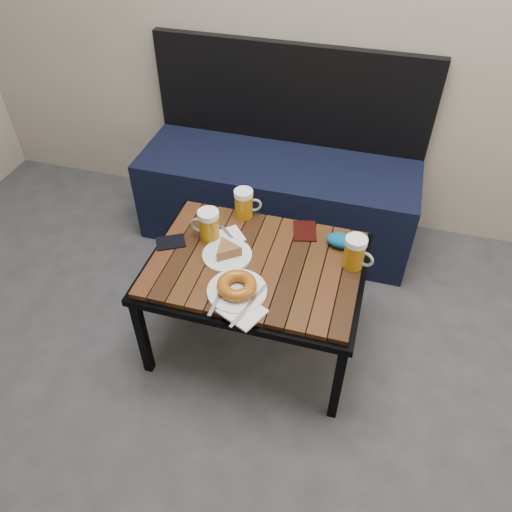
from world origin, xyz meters
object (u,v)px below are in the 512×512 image
(plate_bagel, at_px, (237,288))
(passport_burgundy, at_px, (305,231))
(bench, at_px, (278,189))
(knit_pouch, at_px, (341,241))
(cafe_table, at_px, (256,269))
(passport_navy, at_px, (171,242))
(plate_pie, at_px, (227,252))
(beer_mug_centre, at_px, (244,203))
(beer_mug_left, at_px, (208,225))
(beer_mug_right, at_px, (355,252))

(plate_bagel, xyz_separation_m, passport_burgundy, (0.17, 0.40, -0.02))
(bench, xyz_separation_m, passport_burgundy, (0.24, -0.54, 0.20))
(knit_pouch, bearing_deg, cafe_table, -149.09)
(bench, distance_m, passport_navy, 0.83)
(bench, distance_m, plate_pie, 0.80)
(passport_burgundy, bearing_deg, beer_mug_centre, 158.68)
(passport_burgundy, xyz_separation_m, knit_pouch, (0.16, -0.05, 0.02))
(bench, xyz_separation_m, beer_mug_left, (-0.12, -0.69, 0.27))
(knit_pouch, bearing_deg, plate_pie, -156.22)
(beer_mug_right, bearing_deg, plate_pie, -152.39)
(cafe_table, xyz_separation_m, plate_pie, (-0.12, -0.00, 0.07))
(cafe_table, bearing_deg, beer_mug_centre, 115.58)
(beer_mug_centre, distance_m, passport_burgundy, 0.28)
(cafe_table, xyz_separation_m, beer_mug_centre, (-0.12, 0.26, 0.11))
(plate_bagel, distance_m, passport_burgundy, 0.44)
(passport_navy, bearing_deg, beer_mug_left, 86.88)
(cafe_table, height_order, plate_pie, plate_pie)
(plate_pie, bearing_deg, plate_bagel, -61.37)
(plate_pie, xyz_separation_m, plate_bagel, (0.09, -0.17, 0.00))
(beer_mug_right, height_order, passport_burgundy, beer_mug_right)
(passport_navy, height_order, passport_burgundy, same)
(passport_navy, bearing_deg, beer_mug_centre, 107.59)
(knit_pouch, bearing_deg, bench, 124.05)
(beer_mug_centre, bearing_deg, passport_navy, -154.53)
(beer_mug_left, bearing_deg, bench, -95.79)
(bench, relative_size, beer_mug_right, 10.54)
(beer_mug_centre, height_order, knit_pouch, beer_mug_centre)
(beer_mug_left, height_order, beer_mug_right, beer_mug_left)
(bench, distance_m, beer_mug_left, 0.75)
(beer_mug_centre, bearing_deg, beer_mug_right, -41.66)
(beer_mug_left, distance_m, passport_burgundy, 0.40)
(plate_bagel, bearing_deg, knit_pouch, 47.94)
(beer_mug_centre, relative_size, plate_pie, 0.66)
(plate_pie, xyz_separation_m, passport_navy, (-0.24, 0.01, -0.02))
(cafe_table, bearing_deg, plate_pie, -178.27)
(plate_bagel, bearing_deg, passport_burgundy, 67.60)
(cafe_table, xyz_separation_m, passport_burgundy, (0.14, 0.23, 0.05))
(plate_pie, relative_size, passport_navy, 1.69)
(beer_mug_centre, xyz_separation_m, beer_mug_right, (0.49, -0.18, 0.00))
(cafe_table, distance_m, plate_pie, 0.13)
(knit_pouch, bearing_deg, passport_navy, -165.62)
(bench, xyz_separation_m, knit_pouch, (0.40, -0.59, 0.23))
(passport_burgundy, bearing_deg, passport_navy, -170.86)
(bench, distance_m, passport_burgundy, 0.63)
(beer_mug_centre, distance_m, passport_navy, 0.35)
(bench, height_order, passport_navy, bench)
(passport_burgundy, bearing_deg, bench, 100.02)
(beer_mug_right, bearing_deg, cafe_table, -149.84)
(plate_pie, bearing_deg, beer_mug_centre, 91.97)
(passport_navy, bearing_deg, plate_bagel, 31.83)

